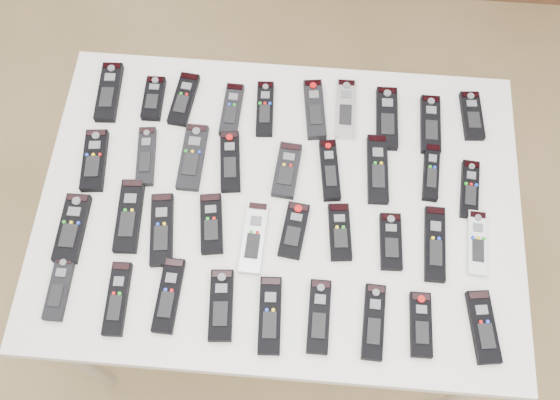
# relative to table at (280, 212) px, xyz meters

# --- Properties ---
(ground) EXTENTS (4.00, 4.00, 0.00)m
(ground) POSITION_rel_table_xyz_m (-0.02, -0.12, -0.72)
(ground) COLOR olive
(ground) RESTS_ON ground
(table) EXTENTS (1.25, 0.88, 0.78)m
(table) POSITION_rel_table_xyz_m (0.00, 0.00, 0.00)
(table) COLOR white
(table) RESTS_ON ground
(remote_0) EXTENTS (0.07, 0.19, 0.02)m
(remote_0) POSITION_rel_table_xyz_m (-0.51, 0.30, 0.07)
(remote_0) COLOR black
(remote_0) RESTS_ON table
(remote_1) EXTENTS (0.06, 0.14, 0.02)m
(remote_1) POSITION_rel_table_xyz_m (-0.38, 0.29, 0.07)
(remote_1) COLOR black
(remote_1) RESTS_ON table
(remote_2) EXTENTS (0.07, 0.17, 0.02)m
(remote_2) POSITION_rel_table_xyz_m (-0.29, 0.29, 0.07)
(remote_2) COLOR black
(remote_2) RESTS_ON table
(remote_3) EXTENTS (0.05, 0.16, 0.02)m
(remote_3) POSITION_rel_table_xyz_m (-0.16, 0.27, 0.07)
(remote_3) COLOR black
(remote_3) RESTS_ON table
(remote_4) EXTENTS (0.06, 0.17, 0.02)m
(remote_4) POSITION_rel_table_xyz_m (-0.06, 0.28, 0.07)
(remote_4) COLOR black
(remote_4) RESTS_ON table
(remote_5) EXTENTS (0.08, 0.19, 0.02)m
(remote_5) POSITION_rel_table_xyz_m (0.07, 0.29, 0.07)
(remote_5) COLOR black
(remote_5) RESTS_ON table
(remote_6) EXTENTS (0.05, 0.18, 0.02)m
(remote_6) POSITION_rel_table_xyz_m (0.16, 0.30, 0.07)
(remote_6) COLOR #B7B7BC
(remote_6) RESTS_ON table
(remote_7) EXTENTS (0.06, 0.19, 0.02)m
(remote_7) POSITION_rel_table_xyz_m (0.27, 0.27, 0.07)
(remote_7) COLOR black
(remote_7) RESTS_ON table
(remote_8) EXTENTS (0.05, 0.18, 0.02)m
(remote_8) POSITION_rel_table_xyz_m (0.39, 0.27, 0.07)
(remote_8) COLOR black
(remote_8) RESTS_ON table
(remote_9) EXTENTS (0.06, 0.15, 0.02)m
(remote_9) POSITION_rel_table_xyz_m (0.51, 0.30, 0.07)
(remote_9) COLOR black
(remote_9) RESTS_ON table
(remote_10) EXTENTS (0.08, 0.18, 0.02)m
(remote_10) POSITION_rel_table_xyz_m (-0.50, 0.08, 0.07)
(remote_10) COLOR black
(remote_10) RESTS_ON table
(remote_11) EXTENTS (0.06, 0.17, 0.02)m
(remote_11) POSITION_rel_table_xyz_m (-0.37, 0.10, 0.07)
(remote_11) COLOR black
(remote_11) RESTS_ON table
(remote_12) EXTENTS (0.06, 0.19, 0.02)m
(remote_12) POSITION_rel_table_xyz_m (-0.24, 0.11, 0.07)
(remote_12) COLOR black
(remote_12) RESTS_ON table
(remote_13) EXTENTS (0.07, 0.18, 0.02)m
(remote_13) POSITION_rel_table_xyz_m (-0.14, 0.11, 0.07)
(remote_13) COLOR black
(remote_13) RESTS_ON table
(remote_14) EXTENTS (0.07, 0.16, 0.02)m
(remote_14) POSITION_rel_table_xyz_m (0.01, 0.09, 0.07)
(remote_14) COLOR black
(remote_14) RESTS_ON table
(remote_15) EXTENTS (0.07, 0.18, 0.02)m
(remote_15) POSITION_rel_table_xyz_m (0.12, 0.10, 0.07)
(remote_15) COLOR black
(remote_15) RESTS_ON table
(remote_16) EXTENTS (0.06, 0.20, 0.02)m
(remote_16) POSITION_rel_table_xyz_m (0.25, 0.11, 0.07)
(remote_16) COLOR black
(remote_16) RESTS_ON table
(remote_17) EXTENTS (0.05, 0.17, 0.02)m
(remote_17) POSITION_rel_table_xyz_m (0.39, 0.12, 0.07)
(remote_17) COLOR black
(remote_17) RESTS_ON table
(remote_18) EXTENTS (0.06, 0.17, 0.02)m
(remote_18) POSITION_rel_table_xyz_m (0.49, 0.08, 0.07)
(remote_18) COLOR black
(remote_18) RESTS_ON table
(remote_19) EXTENTS (0.06, 0.18, 0.02)m
(remote_19) POSITION_rel_table_xyz_m (-0.52, -0.12, 0.07)
(remote_19) COLOR black
(remote_19) RESTS_ON table
(remote_20) EXTENTS (0.07, 0.20, 0.02)m
(remote_20) POSITION_rel_table_xyz_m (-0.38, -0.07, 0.07)
(remote_20) COLOR black
(remote_20) RESTS_ON table
(remote_21) EXTENTS (0.08, 0.20, 0.02)m
(remote_21) POSITION_rel_table_xyz_m (-0.29, -0.10, 0.07)
(remote_21) COLOR black
(remote_21) RESTS_ON table
(remote_22) EXTENTS (0.08, 0.17, 0.02)m
(remote_22) POSITION_rel_table_xyz_m (-0.17, -0.08, 0.07)
(remote_22) COLOR black
(remote_22) RESTS_ON table
(remote_23) EXTENTS (0.06, 0.19, 0.02)m
(remote_23) POSITION_rel_table_xyz_m (-0.06, -0.10, 0.07)
(remote_23) COLOR #B7B7BC
(remote_23) RESTS_ON table
(remote_24) EXTENTS (0.07, 0.15, 0.02)m
(remote_24) POSITION_rel_table_xyz_m (0.04, -0.08, 0.07)
(remote_24) COLOR black
(remote_24) RESTS_ON table
(remote_25) EXTENTS (0.07, 0.15, 0.02)m
(remote_25) POSITION_rel_table_xyz_m (0.16, -0.07, 0.07)
(remote_25) COLOR black
(remote_25) RESTS_ON table
(remote_26) EXTENTS (0.06, 0.15, 0.02)m
(remote_26) POSITION_rel_table_xyz_m (0.29, -0.09, 0.07)
(remote_26) COLOR black
(remote_26) RESTS_ON table
(remote_27) EXTENTS (0.05, 0.20, 0.02)m
(remote_27) POSITION_rel_table_xyz_m (0.40, -0.09, 0.07)
(remote_27) COLOR black
(remote_27) RESTS_ON table
(remote_28) EXTENTS (0.05, 0.17, 0.02)m
(remote_28) POSITION_rel_table_xyz_m (0.50, -0.07, 0.07)
(remote_28) COLOR silver
(remote_28) RESTS_ON table
(remote_29) EXTENTS (0.05, 0.16, 0.02)m
(remote_29) POSITION_rel_table_xyz_m (-0.52, -0.27, 0.07)
(remote_29) COLOR black
(remote_29) RESTS_ON table
(remote_30) EXTENTS (0.05, 0.18, 0.02)m
(remote_30) POSITION_rel_table_xyz_m (-0.37, -0.29, 0.07)
(remote_30) COLOR black
(remote_30) RESTS_ON table
(remote_31) EXTENTS (0.06, 0.19, 0.02)m
(remote_31) POSITION_rel_table_xyz_m (-0.25, -0.27, 0.07)
(remote_31) COLOR black
(remote_31) RESTS_ON table
(remote_32) EXTENTS (0.07, 0.18, 0.02)m
(remote_32) POSITION_rel_table_xyz_m (-0.12, -0.29, 0.07)
(remote_32) COLOR black
(remote_32) RESTS_ON table
(remote_33) EXTENTS (0.06, 0.19, 0.02)m
(remote_33) POSITION_rel_table_xyz_m (0.00, -0.30, 0.07)
(remote_33) COLOR black
(remote_33) RESTS_ON table
(remote_34) EXTENTS (0.05, 0.18, 0.02)m
(remote_34) POSITION_rel_table_xyz_m (0.12, -0.29, 0.07)
(remote_34) COLOR black
(remote_34) RESTS_ON table
(remote_35) EXTENTS (0.06, 0.18, 0.02)m
(remote_35) POSITION_rel_table_xyz_m (0.25, -0.30, 0.07)
(remote_35) COLOR black
(remote_35) RESTS_ON table
(remote_36) EXTENTS (0.05, 0.15, 0.02)m
(remote_36) POSITION_rel_table_xyz_m (0.36, -0.29, 0.07)
(remote_36) COLOR black
(remote_36) RESTS_ON table
(remote_37) EXTENTS (0.08, 0.18, 0.02)m
(remote_37) POSITION_rel_table_xyz_m (0.51, -0.29, 0.07)
(remote_37) COLOR black
(remote_37) RESTS_ON table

